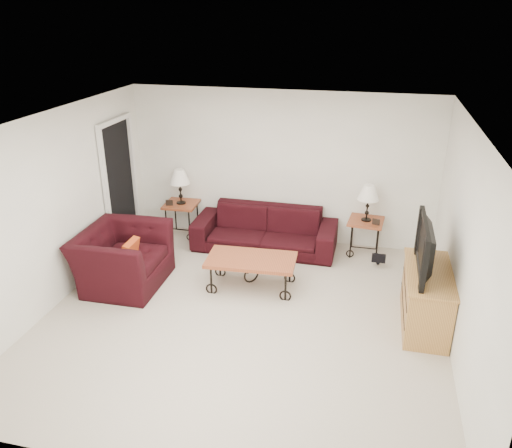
{
  "coord_description": "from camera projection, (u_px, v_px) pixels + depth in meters",
  "views": [
    {
      "loc": [
        1.44,
        -5.35,
        3.67
      ],
      "look_at": [
        0.0,
        0.7,
        1.0
      ],
      "focal_mm": 35.63,
      "sensor_mm": 36.0,
      "label": 1
    }
  ],
  "objects": [
    {
      "name": "tv_stand",
      "position": [
        426.0,
        298.0,
        6.24
      ],
      "size": [
        0.51,
        1.23,
        0.74
      ],
      "primitive_type": "cube",
      "color": "tan",
      "rests_on": "ground"
    },
    {
      "name": "throw_pillow",
      "position": [
        130.0,
        253.0,
        7.04
      ],
      "size": [
        0.1,
        0.37,
        0.37
      ],
      "primitive_type": "cube",
      "rotation": [
        0.0,
        0.0,
        1.58
      ],
      "color": "#B44317",
      "rests_on": "armchair"
    },
    {
      "name": "sofa",
      "position": [
        265.0,
        229.0,
        8.24
      ],
      "size": [
        2.3,
        0.9,
        0.67
      ],
      "primitive_type": "imported",
      "color": "black",
      "rests_on": "ground"
    },
    {
      "name": "photo_frame_right",
      "position": [
        376.0,
        222.0,
        7.79
      ],
      "size": [
        0.12,
        0.05,
        0.1
      ],
      "primitive_type": "cube",
      "rotation": [
        0.0,
        0.0,
        -0.3
      ],
      "color": "black",
      "rests_on": "side_table_right"
    },
    {
      "name": "ceiling",
      "position": [
        241.0,
        123.0,
        5.55
      ],
      "size": [
        5.0,
        5.0,
        0.0
      ],
      "primitive_type": "plane",
      "color": "white",
      "rests_on": "wall_back"
    },
    {
      "name": "television",
      "position": [
        432.0,
        248.0,
        5.97
      ],
      "size": [
        0.14,
        1.1,
        0.64
      ],
      "primitive_type": "imported",
      "rotation": [
        0.0,
        0.0,
        -1.57
      ],
      "color": "black",
      "rests_on": "tv_stand"
    },
    {
      "name": "ground",
      "position": [
        243.0,
        316.0,
        6.54
      ],
      "size": [
        5.0,
        5.0,
        0.0
      ],
      "primitive_type": "plane",
      "color": "#BBB09F",
      "rests_on": "ground"
    },
    {
      "name": "wall_back",
      "position": [
        281.0,
        168.0,
        8.28
      ],
      "size": [
        5.0,
        0.02,
        2.5
      ],
      "primitive_type": "cube",
      "color": "white",
      "rests_on": "ground"
    },
    {
      "name": "wall_left",
      "position": [
        56.0,
        209.0,
        6.57
      ],
      "size": [
        0.02,
        5.0,
        2.5
      ],
      "primitive_type": "cube",
      "color": "white",
      "rests_on": "ground"
    },
    {
      "name": "side_table_left",
      "position": [
        182.0,
        219.0,
        8.74
      ],
      "size": [
        0.57,
        0.57,
        0.59
      ],
      "primitive_type": "cube",
      "rotation": [
        0.0,
        0.0,
        0.05
      ],
      "color": "#9C4527",
      "rests_on": "ground"
    },
    {
      "name": "backpack",
      "position": [
        379.0,
        253.0,
        7.76
      ],
      "size": [
        0.36,
        0.3,
        0.41
      ],
      "primitive_type": "ellipsoid",
      "rotation": [
        0.0,
        0.0,
        0.22
      ],
      "color": "black",
      "rests_on": "ground"
    },
    {
      "name": "coffee_table",
      "position": [
        251.0,
        273.0,
        7.12
      ],
      "size": [
        1.26,
        0.73,
        0.46
      ],
      "primitive_type": "cube",
      "rotation": [
        0.0,
        0.0,
        0.05
      ],
      "color": "#9C4527",
      "rests_on": "ground"
    },
    {
      "name": "wall_front",
      "position": [
        157.0,
        357.0,
        3.81
      ],
      "size": [
        5.0,
        0.02,
        2.5
      ],
      "primitive_type": "cube",
      "color": "white",
      "rests_on": "ground"
    },
    {
      "name": "photo_frame_left",
      "position": [
        169.0,
        203.0,
        8.5
      ],
      "size": [
        0.12,
        0.04,
        0.1
      ],
      "primitive_type": "cube",
      "rotation": [
        0.0,
        0.0,
        0.22
      ],
      "color": "black",
      "rests_on": "side_table_left"
    },
    {
      "name": "armchair",
      "position": [
        123.0,
        258.0,
        7.16
      ],
      "size": [
        1.11,
        1.27,
        0.81
      ],
      "primitive_type": "imported",
      "rotation": [
        0.0,
        0.0,
        1.58
      ],
      "color": "black",
      "rests_on": "ground"
    },
    {
      "name": "wall_right",
      "position": [
        465.0,
        249.0,
        5.51
      ],
      "size": [
        0.02,
        5.0,
        2.5
      ],
      "primitive_type": "cube",
      "color": "white",
      "rests_on": "ground"
    },
    {
      "name": "side_table_right",
      "position": [
        365.0,
        237.0,
        8.09
      ],
      "size": [
        0.58,
        0.58,
        0.58
      ],
      "primitive_type": "cube",
      "rotation": [
        0.0,
        0.0,
        -0.09
      ],
      "color": "#9C4527",
      "rests_on": "ground"
    },
    {
      "name": "lamp_right",
      "position": [
        368.0,
        203.0,
        7.86
      ],
      "size": [
        0.36,
        0.36,
        0.58
      ],
      "primitive_type": null,
      "rotation": [
        0.0,
        0.0,
        -0.09
      ],
      "color": "black",
      "rests_on": "side_table_right"
    },
    {
      "name": "lamp_left",
      "position": [
        180.0,
        187.0,
        8.5
      ],
      "size": [
        0.35,
        0.35,
        0.59
      ],
      "primitive_type": null,
      "rotation": [
        0.0,
        0.0,
        0.05
      ],
      "color": "black",
      "rests_on": "side_table_left"
    },
    {
      "name": "doorway",
      "position": [
        120.0,
        186.0,
        8.13
      ],
      "size": [
        0.08,
        0.94,
        2.04
      ],
      "primitive_type": "cube",
      "color": "black",
      "rests_on": "ground"
    }
  ]
}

